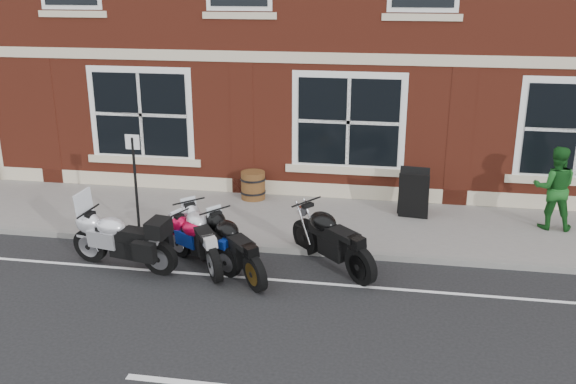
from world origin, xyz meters
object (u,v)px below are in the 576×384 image
pedestrian_right (554,188)px  parking_sign (135,178)px  moto_sport_silver (204,235)px  moto_sport_red (202,240)px  barrel_planter (253,185)px  moto_sport_black (236,244)px  a_board_sign (414,194)px  moto_naked_black (332,237)px  moto_touring_silver (121,237)px

pedestrian_right → parking_sign: size_ratio=0.84×
pedestrian_right → moto_sport_silver: bearing=26.5°
moto_sport_red → barrel_planter: (0.16, 3.55, -0.04)m
moto_sport_black → a_board_sign: 4.48m
barrel_planter → moto_sport_silver: bearing=-92.5°
moto_sport_black → a_board_sign: (3.17, 3.17, 0.09)m
moto_sport_silver → moto_naked_black: (2.36, 0.26, 0.03)m
parking_sign → moto_sport_black: bearing=-23.8°
a_board_sign → moto_touring_silver: bearing=-141.5°
a_board_sign → pedestrian_right: bearing=3.4°
pedestrian_right → parking_sign: bearing=16.8°
moto_sport_red → barrel_planter: moto_sport_red is taller
moto_sport_black → parking_sign: bearing=112.7°
moto_touring_silver → pedestrian_right: pedestrian_right is taller
moto_touring_silver → a_board_sign: (5.30, 3.27, 0.07)m
moto_touring_silver → moto_sport_black: size_ratio=1.25×
moto_touring_silver → barrel_planter: bearing=-10.5°
moto_sport_silver → parking_sign: size_ratio=0.92×
a_board_sign → parking_sign: parking_sign is taller
moto_sport_red → moto_naked_black: bearing=-50.7°
moto_sport_silver → moto_naked_black: bearing=-25.6°
moto_sport_red → moto_sport_black: moto_sport_black is taller
barrel_planter → parking_sign: 3.27m
moto_touring_silver → moto_sport_red: bearing=-65.4°
barrel_planter → parking_sign: (-1.80, -2.59, 0.87)m
moto_sport_silver → a_board_sign: bearing=4.9°
a_board_sign → moto_naked_black: bearing=-112.8°
barrel_planter → moto_touring_silver: bearing=-112.4°
moto_sport_red → parking_sign: bearing=91.0°
moto_touring_silver → moto_naked_black: (3.81, 0.65, 0.01)m
moto_touring_silver → pedestrian_right: (8.13, 3.09, 0.41)m
moto_touring_silver → moto_sport_black: 2.13m
moto_sport_black → pedestrian_right: 6.72m
pedestrian_right → a_board_sign: 2.86m
barrel_planter → parking_sign: size_ratio=0.32×
a_board_sign → barrel_planter: bearing=177.7°
a_board_sign → barrel_planter: (-3.71, 0.60, -0.20)m
moto_sport_black → parking_sign: 2.73m
moto_sport_silver → moto_touring_silver: bearing=163.7°
pedestrian_right → parking_sign: parking_sign is taller
moto_naked_black → pedestrian_right: pedestrian_right is taller
moto_sport_red → moto_naked_black: moto_naked_black is taller
moto_sport_red → parking_sign: 2.07m
moto_touring_silver → a_board_sign: size_ratio=2.03×
a_board_sign → moto_sport_silver: bearing=-136.5°
moto_sport_black → moto_naked_black: size_ratio=0.99×
moto_sport_silver → barrel_planter: (0.15, 3.47, -0.11)m
moto_naked_black → parking_sign: parking_sign is taller
pedestrian_right → barrel_planter: (-6.54, 0.78, -0.55)m
moto_sport_red → moto_sport_black: 0.74m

